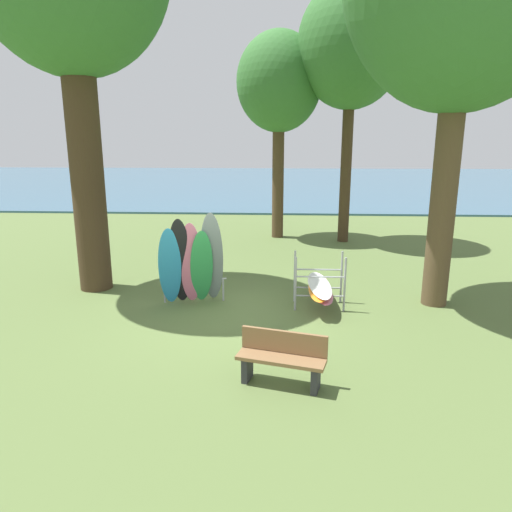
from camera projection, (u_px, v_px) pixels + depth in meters
ground_plane at (223, 314)px, 10.45m from camera, size 80.00×80.00×0.00m
lake_water at (267, 182)px, 41.31m from camera, size 80.00×36.00×0.10m
tree_mid_behind at (352, 47)px, 16.17m from camera, size 3.75×3.75×9.07m
tree_far_left_back at (279, 84)px, 17.23m from camera, size 3.14×3.14×7.61m
leaning_board_pile at (192, 263)px, 10.80m from camera, size 1.57×1.02×2.25m
board_storage_rack at (320, 287)px, 10.86m from camera, size 1.15×2.13×1.25m
park_bench at (282, 357)px, 7.41m from camera, size 1.46×0.76×0.85m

